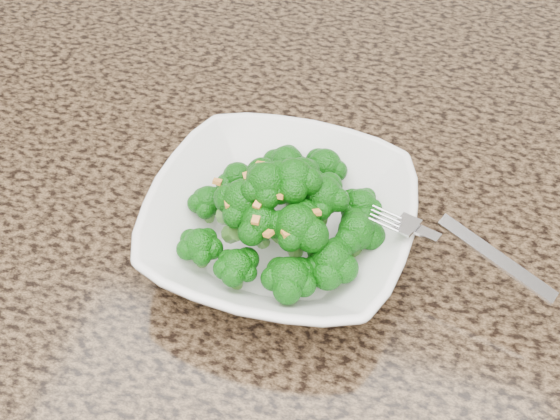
% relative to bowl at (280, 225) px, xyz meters
% --- Properties ---
extents(cabinet, '(1.55, 0.95, 0.87)m').
position_rel_bowl_xyz_m(cabinet, '(-0.15, 0.09, -0.49)').
color(cabinet, '#342015').
rests_on(cabinet, ground).
extents(granite_counter, '(1.64, 1.04, 0.03)m').
position_rel_bowl_xyz_m(granite_counter, '(-0.15, 0.09, -0.04)').
color(granite_counter, brown).
rests_on(granite_counter, cabinet).
extents(bowl, '(0.24, 0.24, 0.06)m').
position_rel_bowl_xyz_m(bowl, '(0.00, 0.00, 0.00)').
color(bowl, white).
rests_on(bowl, granite_counter).
extents(broccoli_pile, '(0.21, 0.21, 0.07)m').
position_rel_bowl_xyz_m(broccoli_pile, '(-0.00, 0.00, 0.06)').
color(broccoli_pile, '#0D5C0A').
rests_on(broccoli_pile, bowl).
extents(garlic_topping, '(0.13, 0.13, 0.01)m').
position_rel_bowl_xyz_m(garlic_topping, '(-0.00, 0.00, 0.10)').
color(garlic_topping, '#EC9739').
rests_on(garlic_topping, broccoli_pile).
extents(fork, '(0.18, 0.09, 0.01)m').
position_rel_bowl_xyz_m(fork, '(0.14, -0.00, 0.04)').
color(fork, silver).
rests_on(fork, bowl).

